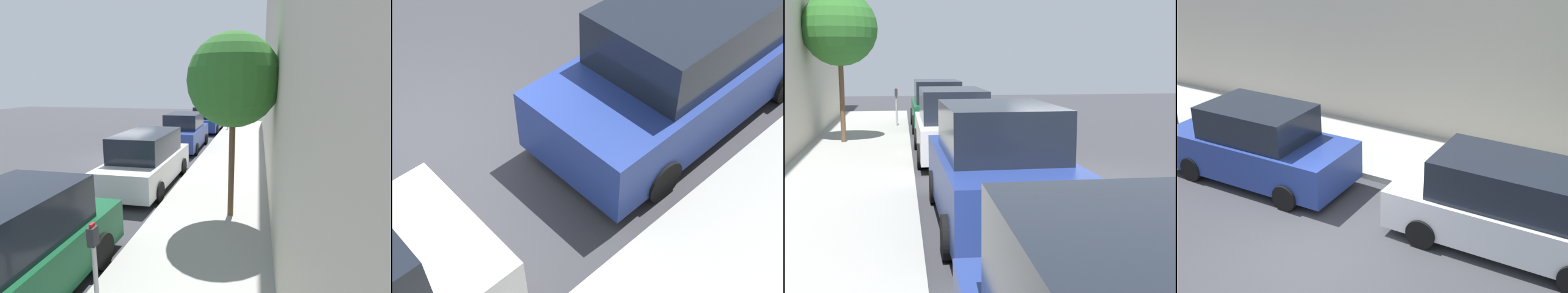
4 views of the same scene
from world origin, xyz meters
TOP-DOWN VIEW (x-y plane):
  - ground_plane at (0.00, 0.00)m, footprint 60.00×60.00m
  - parked_suv_third at (2.22, 3.17)m, footprint 2.08×4.82m

SIDE VIEW (x-z plane):
  - ground_plane at x=0.00m, z-range 0.00..0.00m
  - parked_suv_third at x=2.22m, z-range -0.06..1.92m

